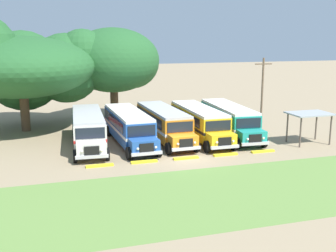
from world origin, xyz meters
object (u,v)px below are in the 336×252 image
at_px(parked_bus_slot_1, 129,126).
at_px(parked_bus_slot_3, 200,121).
at_px(utility_pole, 262,92).
at_px(waiting_shelter, 310,116).
at_px(broad_shade_tree, 113,59).
at_px(parked_bus_slot_2, 164,122).
at_px(parked_bus_slot_0, 88,127).
at_px(parked_bus_slot_4, 229,119).
at_px(secondary_tree, 17,66).

relative_size(parked_bus_slot_1, parked_bus_slot_3, 1.00).
bearing_deg(utility_pole, waiting_shelter, -75.28).
bearing_deg(parked_bus_slot_1, broad_shade_tree, 175.79).
relative_size(parked_bus_slot_2, broad_shade_tree, 0.96).
bearing_deg(parked_bus_slot_0, broad_shade_tree, 162.78).
xyz_separation_m(parked_bus_slot_1, parked_bus_slot_3, (6.61, 0.04, 0.00)).
bearing_deg(waiting_shelter, parked_bus_slot_0, 165.34).
bearing_deg(utility_pole, parked_bus_slot_4, -166.82).
distance_m(broad_shade_tree, waiting_shelter, 21.52).
relative_size(broad_shade_tree, secondary_tree, 0.69).
relative_size(parked_bus_slot_0, utility_pole, 1.52).
xyz_separation_m(parked_bus_slot_1, parked_bus_slot_2, (3.31, 0.46, 0.00)).
bearing_deg(secondary_tree, broad_shade_tree, 12.75).
bearing_deg(waiting_shelter, broad_shade_tree, 133.91).
height_order(broad_shade_tree, utility_pole, broad_shade_tree).
bearing_deg(parked_bus_slot_4, parked_bus_slot_0, -86.86).
relative_size(parked_bus_slot_0, parked_bus_slot_3, 1.01).
distance_m(parked_bus_slot_1, waiting_shelter, 15.76).
xyz_separation_m(parked_bus_slot_0, broad_shade_tree, (3.95, 10.33, 5.24)).
height_order(parked_bus_slot_2, broad_shade_tree, broad_shade_tree).
bearing_deg(parked_bus_slot_1, parked_bus_slot_2, 96.24).
bearing_deg(secondary_tree, utility_pole, -17.60).
bearing_deg(parked_bus_slot_2, utility_pole, 92.27).
bearing_deg(waiting_shelter, parked_bus_slot_3, 151.64).
relative_size(parked_bus_slot_4, broad_shade_tree, 0.96).
xyz_separation_m(broad_shade_tree, waiting_shelter, (14.62, -15.18, -4.37)).
relative_size(broad_shade_tree, waiting_shelter, 3.16).
relative_size(parked_bus_slot_0, parked_bus_slot_2, 1.01).
xyz_separation_m(parked_bus_slot_1, parked_bus_slot_4, (9.72, 0.26, 0.00)).
height_order(parked_bus_slot_1, parked_bus_slot_2, same).
bearing_deg(secondary_tree, waiting_shelter, -27.97).
height_order(secondary_tree, waiting_shelter, secondary_tree).
bearing_deg(secondary_tree, parked_bus_slot_0, -54.21).
bearing_deg(parked_bus_slot_0, secondary_tree, -140.49).
bearing_deg(broad_shade_tree, secondary_tree, -167.25).
height_order(broad_shade_tree, secondary_tree, secondary_tree).
height_order(parked_bus_slot_1, utility_pole, utility_pole).
bearing_deg(parked_bus_slot_3, utility_pole, 99.61).
distance_m(parked_bus_slot_2, waiting_shelter, 12.81).
height_order(parked_bus_slot_2, waiting_shelter, parked_bus_slot_2).
height_order(parked_bus_slot_3, secondary_tree, secondary_tree).
height_order(parked_bus_slot_4, broad_shade_tree, broad_shade_tree).
bearing_deg(utility_pole, broad_shade_tree, 144.12).
bearing_deg(broad_shade_tree, parked_bus_slot_2, -74.37).
distance_m(parked_bus_slot_1, parked_bus_slot_4, 9.73).
relative_size(parked_bus_slot_1, utility_pole, 1.51).
relative_size(parked_bus_slot_2, utility_pole, 1.51).
height_order(parked_bus_slot_1, waiting_shelter, parked_bus_slot_1).
bearing_deg(broad_shade_tree, parked_bus_slot_3, -59.90).
height_order(parked_bus_slot_0, parked_bus_slot_3, same).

